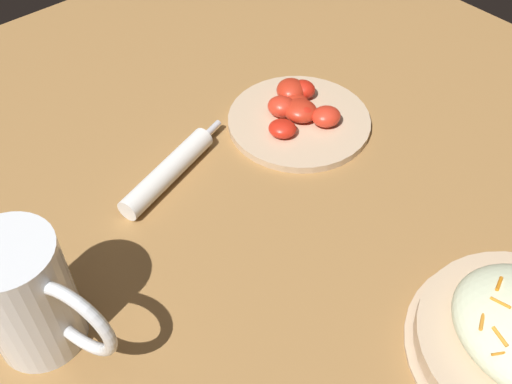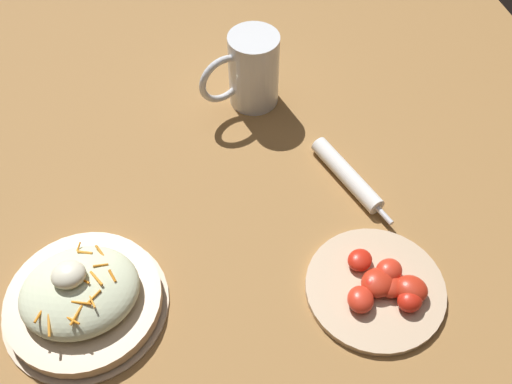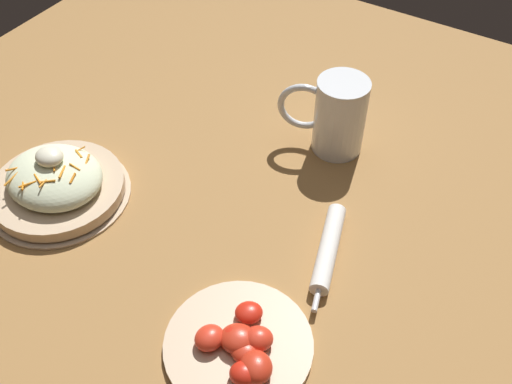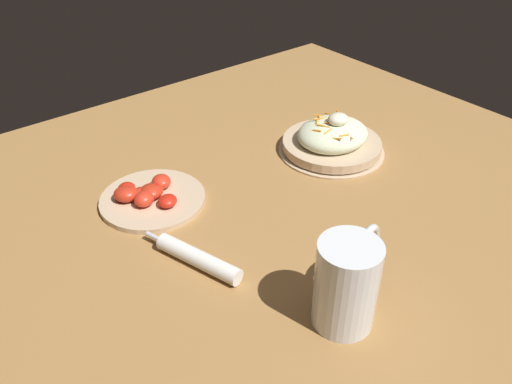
% 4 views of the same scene
% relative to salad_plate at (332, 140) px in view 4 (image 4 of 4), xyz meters
% --- Properties ---
extents(ground_plane, '(1.43, 1.43, 0.00)m').
position_rel_salad_plate_xyz_m(ground_plane, '(0.24, 0.16, -0.03)').
color(ground_plane, '#9E703D').
extents(salad_plate, '(0.24, 0.24, 0.10)m').
position_rel_salad_plate_xyz_m(salad_plate, '(0.00, 0.00, 0.00)').
color(salad_plate, '#D1B28E').
rests_on(salad_plate, ground_plane).
extents(beer_mug, '(0.15, 0.09, 0.14)m').
position_rel_salad_plate_xyz_m(beer_mug, '(0.34, 0.36, 0.04)').
color(beer_mug, white).
rests_on(beer_mug, ground_plane).
extents(napkin_roll, '(0.08, 0.20, 0.03)m').
position_rel_salad_plate_xyz_m(napkin_roll, '(0.45, 0.13, -0.02)').
color(napkin_roll, white).
rests_on(napkin_roll, ground_plane).
extents(tomato_plate, '(0.21, 0.21, 0.04)m').
position_rel_salad_plate_xyz_m(tomato_plate, '(0.42, -0.08, -0.02)').
color(tomato_plate, '#D1B28E').
rests_on(tomato_plate, ground_plane).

